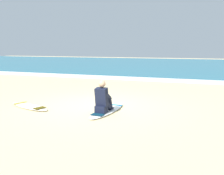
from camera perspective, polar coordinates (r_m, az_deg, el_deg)
ground_plane at (r=8.51m, az=-3.51°, el=-4.21°), size 80.00×80.00×0.00m
sea at (r=28.79m, az=13.74°, el=5.08°), size 80.00×28.00×0.10m
breaking_foam at (r=15.33m, az=7.58°, el=1.91°), size 80.00×0.90×0.11m
surfboard_main at (r=7.79m, az=-0.99°, el=-5.18°), size 0.64×2.23×0.08m
surfer_seated at (r=7.41m, az=-2.10°, el=-2.77°), size 0.38×0.71×0.95m
surfboard_spare_near at (r=8.75m, az=-18.36°, el=-4.06°), size 1.97×1.12×0.08m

